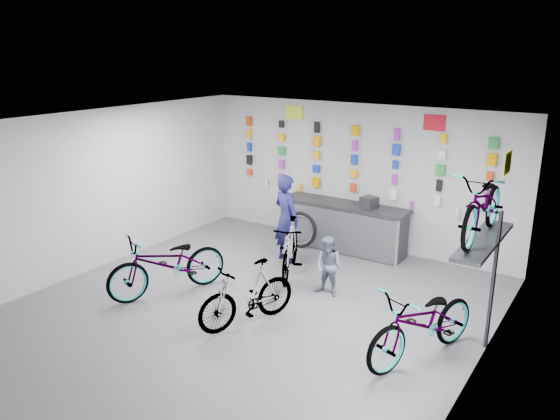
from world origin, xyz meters
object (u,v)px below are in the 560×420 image
Objects in this scene: bike_center at (247,294)px; bike_service at (290,248)px; bike_right at (423,323)px; bike_left at (168,264)px; clerk at (286,218)px; customer at (329,267)px; counter at (343,227)px.

bike_service is (-0.47, 1.96, 0.02)m from bike_center.
bike_left is at bearing -153.61° from bike_right.
clerk is at bearing 171.05° from bike_right.
bike_right is 2.27m from customer.
bike_service reaches higher than customer.
counter is 4.23m from bike_right.
bike_left is at bearing -149.03° from bike_service.
customer is at bearing 166.73° from clerk.
customer is at bearing -44.33° from bike_service.
counter is at bearing -100.11° from clerk.
bike_left is 2.25m from bike_service.
bike_center is 0.96× the size of bike_service.
bike_center reaches higher than counter.
bike_center is 0.82× the size of bike_right.
bike_left is 2.57m from clerk.
bike_service is 1.08m from customer.
bike_left reaches higher than bike_service.
bike_right is 1.16× the size of clerk.
bike_right reaches higher than bike_center.
bike_center is at bearing -100.44° from bike_service.
bike_service reaches higher than counter.
clerk is at bearing 104.82° from bike_service.
bike_left reaches higher than bike_right.
clerk reaches higher than customer.
clerk reaches higher than bike_left.
clerk is at bearing 131.71° from bike_center.
bike_service is at bearing -96.71° from counter.
bike_right is 1.95× the size of customer.
bike_left is 1.77m from bike_center.
bike_service is at bearing 162.22° from customer.
bike_right is at bearing -25.02° from customer.
bike_right is at bearing -49.25° from bike_service.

